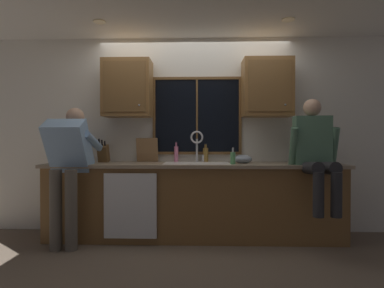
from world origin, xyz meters
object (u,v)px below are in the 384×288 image
object	(u,v)px
person_sitting_on_counter	(315,149)
soap_dispenser	(233,158)
mixing_bowl	(243,159)
bottle_tall_clear	(176,153)
person_standing	(68,161)
bottle_green_glass	(206,154)
knife_block	(103,154)
cutting_board	(147,150)

from	to	relation	value
person_sitting_on_counter	soap_dispenser	size ratio (longest dim) A/B	6.36
mixing_bowl	soap_dispenser	bearing A→B (deg)	-129.96
mixing_bowl	bottle_tall_clear	size ratio (longest dim) A/B	0.82
soap_dispenser	bottle_tall_clear	distance (m)	0.79
person_standing	bottle_tall_clear	xyz separation A→B (m)	(1.18, 0.56, 0.06)
person_sitting_on_counter	mixing_bowl	bearing A→B (deg)	157.63
soap_dispenser	bottle_tall_clear	size ratio (longest dim) A/B	0.75
bottle_green_glass	knife_block	bearing A→B (deg)	-175.63
person_standing	knife_block	world-z (taller)	person_standing
knife_block	mixing_bowl	size ratio (longest dim) A/B	1.49
mixing_bowl	bottle_tall_clear	distance (m)	0.87
knife_block	bottle_tall_clear	xyz separation A→B (m)	(0.93, 0.09, 0.00)
person_standing	bottle_green_glass	world-z (taller)	person_standing
cutting_board	bottle_green_glass	world-z (taller)	cutting_board
cutting_board	person_standing	bearing A→B (deg)	-145.57
knife_block	bottle_tall_clear	size ratio (longest dim) A/B	1.22
knife_block	mixing_bowl	xyz separation A→B (m)	(1.77, -0.09, -0.06)
bottle_green_glass	bottle_tall_clear	distance (m)	0.38
mixing_bowl	soap_dispenser	size ratio (longest dim) A/B	1.09
soap_dispenser	bottle_green_glass	xyz separation A→B (m)	(-0.32, 0.37, 0.02)
soap_dispenser	bottle_green_glass	distance (m)	0.48
person_standing	soap_dispenser	bearing A→B (deg)	6.17
person_sitting_on_counter	knife_block	distance (m)	2.57
soap_dispenser	bottle_green_glass	bearing A→B (deg)	130.82
cutting_board	soap_dispenser	size ratio (longest dim) A/B	1.59
bottle_tall_clear	mixing_bowl	bearing A→B (deg)	-12.51
cutting_board	knife_block	bearing A→B (deg)	-171.71
cutting_board	bottle_tall_clear	xyz separation A→B (m)	(0.38, 0.01, -0.05)
soap_dispenser	bottle_tall_clear	world-z (taller)	bottle_tall_clear
person_standing	knife_block	bearing A→B (deg)	61.89
mixing_bowl	bottle_green_glass	bearing A→B (deg)	157.15
bottle_tall_clear	bottle_green_glass	bearing A→B (deg)	0.97
person_sitting_on_counter	mixing_bowl	size ratio (longest dim) A/B	5.84
mixing_bowl	bottle_green_glass	size ratio (longest dim) A/B	0.90
bottle_green_glass	mixing_bowl	bearing A→B (deg)	-22.85
person_sitting_on_counter	bottle_tall_clear	xyz separation A→B (m)	(-1.61, 0.50, -0.07)
cutting_board	mixing_bowl	distance (m)	1.24
soap_dispenser	knife_block	bearing A→B (deg)	170.75
knife_block	cutting_board	bearing A→B (deg)	8.29
person_standing	mixing_bowl	distance (m)	2.06
knife_block	soap_dispenser	size ratio (longest dim) A/B	1.62
mixing_bowl	bottle_tall_clear	xyz separation A→B (m)	(-0.84, 0.19, 0.06)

